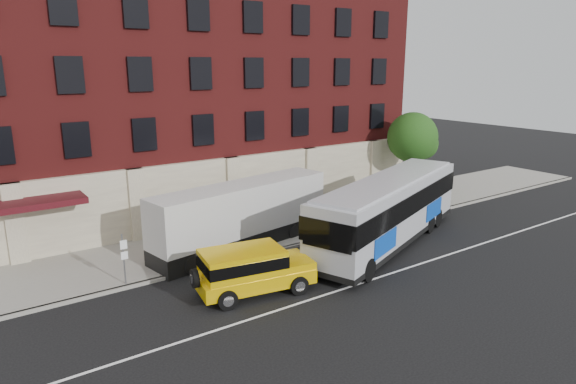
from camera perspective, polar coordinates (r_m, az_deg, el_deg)
ground at (r=22.84m, az=8.38°, el=-10.90°), size 120.00×120.00×0.00m
sidewalk at (r=29.49m, az=-3.62°, el=-4.68°), size 60.00×6.00×0.15m
kerb at (r=27.11m, az=-0.31°, el=-6.39°), size 60.00×0.25×0.15m
lane_line at (r=23.16m, az=7.52°, el=-10.47°), size 60.00×0.12×0.01m
building at (r=34.98m, az=-10.68°, el=10.68°), size 30.00×12.10×15.00m
sign_pole at (r=23.36m, az=-18.14°, el=-7.02°), size 0.30×0.20×2.50m
street_tree at (r=37.41m, az=14.00°, el=5.83°), size 3.60×3.60×6.20m
city_bus at (r=27.91m, az=11.38°, el=-1.80°), size 13.67×7.54×3.71m
yellow_suv at (r=21.86m, az=-4.38°, el=-8.61°), size 5.46×2.97×2.03m
shipping_container at (r=27.01m, az=-5.21°, el=-2.78°), size 10.82×3.97×3.54m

